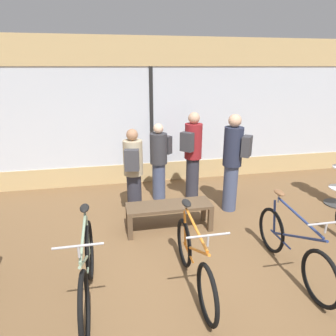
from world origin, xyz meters
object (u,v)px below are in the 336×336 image
at_px(bicycle_left, 87,272).
at_px(bicycle_right, 292,247).
at_px(display_bench, 169,209).
at_px(customer_by_window, 133,170).
at_px(customer_mid_floor, 159,159).
at_px(customer_near_rack, 193,154).
at_px(bicycle_center, 194,261).
at_px(customer_near_bench, 233,160).

relative_size(bicycle_left, bicycle_right, 1.02).
xyz_separation_m(bicycle_left, display_bench, (1.23, 1.42, -0.03)).
relative_size(customer_by_window, customer_mid_floor, 1.02).
bearing_deg(customer_near_rack, customer_by_window, -158.61).
bearing_deg(customer_mid_floor, bicycle_right, -64.35).
distance_m(customer_by_window, customer_mid_floor, 0.85).
distance_m(customer_near_rack, customer_mid_floor, 0.67).
height_order(bicycle_center, customer_near_rack, customer_near_rack).
bearing_deg(customer_mid_floor, customer_near_rack, -13.11).
bearing_deg(customer_near_bench, customer_by_window, 174.63).
relative_size(display_bench, customer_by_window, 0.88).
xyz_separation_m(customer_by_window, customer_mid_floor, (0.57, 0.63, -0.02)).
xyz_separation_m(bicycle_left, bicycle_center, (1.25, 0.00, -0.04)).
height_order(bicycle_right, customer_near_bench, customer_near_bench).
height_order(bicycle_left, customer_mid_floor, customer_mid_floor).
bearing_deg(bicycle_right, customer_mid_floor, 115.65).
distance_m(customer_near_rack, customer_near_bench, 0.87).
relative_size(bicycle_left, bicycle_center, 1.07).
distance_m(bicycle_right, customer_near_bench, 1.98).
xyz_separation_m(bicycle_center, customer_near_rack, (0.69, 2.55, 0.59)).
xyz_separation_m(bicycle_center, customer_mid_floor, (0.05, 2.70, 0.47)).
bearing_deg(customer_by_window, bicycle_right, -47.86).
bearing_deg(customer_mid_floor, bicycle_left, -115.53).
height_order(display_bench, customer_mid_floor, customer_mid_floor).
distance_m(bicycle_center, customer_by_window, 2.20).
relative_size(bicycle_right, customer_near_bench, 0.95).
relative_size(bicycle_center, customer_near_bench, 0.90).
bearing_deg(bicycle_right, bicycle_center, -178.87).
bearing_deg(customer_by_window, customer_near_bench, -5.37).
bearing_deg(customer_near_bench, display_bench, -159.06).
distance_m(bicycle_center, display_bench, 1.42).
bearing_deg(bicycle_left, bicycle_center, 0.20).
distance_m(bicycle_left, customer_near_rack, 3.26).
height_order(customer_by_window, customer_near_bench, customer_near_bench).
distance_m(bicycle_left, bicycle_right, 2.58).
relative_size(bicycle_center, customer_mid_floor, 1.05).
bearing_deg(bicycle_right, bicycle_left, -179.32).
bearing_deg(bicycle_center, bicycle_left, -179.80).
bearing_deg(customer_near_bench, bicycle_right, -88.05).
xyz_separation_m(customer_near_rack, customer_mid_floor, (-0.64, 0.15, -0.12)).
height_order(bicycle_right, display_bench, bicycle_right).
xyz_separation_m(bicycle_center, customer_near_bench, (1.27, 1.91, 0.62)).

